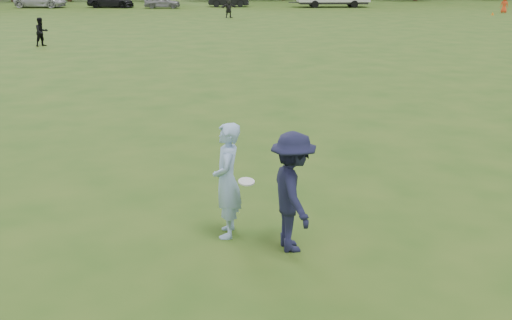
{
  "coord_description": "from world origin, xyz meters",
  "views": [
    {
      "loc": [
        0.23,
        -9.13,
        4.36
      ],
      "look_at": [
        0.73,
        0.94,
        1.1
      ],
      "focal_mm": 42.0,
      "sensor_mm": 36.0,
      "label": 1
    }
  ],
  "objects_px": {
    "thrower": "(227,181)",
    "car_d": "(110,1)",
    "defender": "(293,192)",
    "player_far_a": "(41,32)",
    "field_cone": "(493,14)",
    "player_far_d": "(229,8)",
    "car_e": "(162,2)",
    "car_f": "(229,0)",
    "car_c": "(41,1)",
    "player_far_c": "(504,5)"
  },
  "relations": [
    {
      "from": "player_far_d",
      "to": "car_e",
      "type": "relative_size",
      "value": 0.45
    },
    {
      "from": "field_cone",
      "to": "car_d",
      "type": "bearing_deg",
      "value": 161.39
    },
    {
      "from": "player_far_d",
      "to": "field_cone",
      "type": "bearing_deg",
      "value": -18.91
    },
    {
      "from": "player_far_a",
      "to": "field_cone",
      "type": "xyz_separation_m",
      "value": [
        35.74,
        21.31,
        -0.66
      ]
    },
    {
      "from": "defender",
      "to": "car_e",
      "type": "xyz_separation_m",
      "value": [
        -7.9,
        59.43,
        -0.31
      ]
    },
    {
      "from": "car_c",
      "to": "field_cone",
      "type": "distance_m",
      "value": 47.58
    },
    {
      "from": "car_f",
      "to": "player_far_c",
      "type": "bearing_deg",
      "value": -111.46
    },
    {
      "from": "thrower",
      "to": "car_c",
      "type": "height_order",
      "value": "thrower"
    },
    {
      "from": "car_e",
      "to": "thrower",
      "type": "bearing_deg",
      "value": -169.88
    },
    {
      "from": "player_far_a",
      "to": "player_far_c",
      "type": "relative_size",
      "value": 1.05
    },
    {
      "from": "thrower",
      "to": "car_d",
      "type": "bearing_deg",
      "value": -164.73
    },
    {
      "from": "thrower",
      "to": "car_f",
      "type": "bearing_deg",
      "value": -177.07
    },
    {
      "from": "car_e",
      "to": "field_cone",
      "type": "distance_m",
      "value": 34.09
    },
    {
      "from": "thrower",
      "to": "car_e",
      "type": "distance_m",
      "value": 59.26
    },
    {
      "from": "defender",
      "to": "player_far_a",
      "type": "height_order",
      "value": "defender"
    },
    {
      "from": "defender",
      "to": "car_d",
      "type": "xyz_separation_m",
      "value": [
        -13.76,
        60.69,
        -0.23
      ]
    },
    {
      "from": "thrower",
      "to": "car_c",
      "type": "relative_size",
      "value": 0.35
    },
    {
      "from": "car_e",
      "to": "car_c",
      "type": "bearing_deg",
      "value": 86.4
    },
    {
      "from": "player_far_d",
      "to": "field_cone",
      "type": "distance_m",
      "value": 24.96
    },
    {
      "from": "car_d",
      "to": "car_f",
      "type": "bearing_deg",
      "value": -80.18
    },
    {
      "from": "defender",
      "to": "car_c",
      "type": "distance_m",
      "value": 64.8
    },
    {
      "from": "thrower",
      "to": "car_e",
      "type": "height_order",
      "value": "thrower"
    },
    {
      "from": "defender",
      "to": "field_cone",
      "type": "height_order",
      "value": "defender"
    },
    {
      "from": "player_far_c",
      "to": "car_f",
      "type": "bearing_deg",
      "value": 1.83
    },
    {
      "from": "player_far_d",
      "to": "car_d",
      "type": "bearing_deg",
      "value": 109.18
    },
    {
      "from": "player_far_d",
      "to": "thrower",
      "type": "bearing_deg",
      "value": -113.26
    },
    {
      "from": "defender",
      "to": "player_far_d",
      "type": "distance_m",
      "value": 46.21
    },
    {
      "from": "car_d",
      "to": "thrower",
      "type": "bearing_deg",
      "value": -162.15
    },
    {
      "from": "defender",
      "to": "car_d",
      "type": "height_order",
      "value": "defender"
    },
    {
      "from": "car_e",
      "to": "car_f",
      "type": "bearing_deg",
      "value": -70.04
    },
    {
      "from": "player_far_a",
      "to": "car_e",
      "type": "height_order",
      "value": "player_far_a"
    },
    {
      "from": "field_cone",
      "to": "player_far_c",
      "type": "bearing_deg",
      "value": 49.99
    },
    {
      "from": "player_far_d",
      "to": "car_c",
      "type": "relative_size",
      "value": 0.32
    },
    {
      "from": "thrower",
      "to": "field_cone",
      "type": "relative_size",
      "value": 6.54
    },
    {
      "from": "car_c",
      "to": "car_f",
      "type": "xyz_separation_m",
      "value": [
        20.9,
        0.47,
        -0.02
      ]
    },
    {
      "from": "defender",
      "to": "car_e",
      "type": "relative_size",
      "value": 0.5
    },
    {
      "from": "car_d",
      "to": "field_cone",
      "type": "bearing_deg",
      "value": -102.71
    },
    {
      "from": "player_far_d",
      "to": "field_cone",
      "type": "relative_size",
      "value": 5.87
    },
    {
      "from": "defender",
      "to": "player_far_c",
      "type": "height_order",
      "value": "defender"
    },
    {
      "from": "car_d",
      "to": "car_f",
      "type": "xyz_separation_m",
      "value": [
        13.14,
        0.9,
        0.02
      ]
    },
    {
      "from": "car_c",
      "to": "car_e",
      "type": "relative_size",
      "value": 1.43
    },
    {
      "from": "defender",
      "to": "field_cone",
      "type": "xyz_separation_m",
      "value": [
        24.19,
        47.91,
        -0.82
      ]
    },
    {
      "from": "thrower",
      "to": "player_far_d",
      "type": "relative_size",
      "value": 1.11
    },
    {
      "from": "player_far_a",
      "to": "car_d",
      "type": "xyz_separation_m",
      "value": [
        -2.21,
        34.08,
        -0.07
      ]
    },
    {
      "from": "player_far_c",
      "to": "car_d",
      "type": "relative_size",
      "value": 0.3
    },
    {
      "from": "car_c",
      "to": "car_d",
      "type": "bearing_deg",
      "value": -88.41
    },
    {
      "from": "car_c",
      "to": "car_f",
      "type": "bearing_deg",
      "value": -83.94
    },
    {
      "from": "car_e",
      "to": "player_far_d",
      "type": "bearing_deg",
      "value": -148.0
    },
    {
      "from": "thrower",
      "to": "defender",
      "type": "distance_m",
      "value": 1.18
    },
    {
      "from": "thrower",
      "to": "player_far_c",
      "type": "distance_m",
      "value": 57.12
    }
  ]
}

